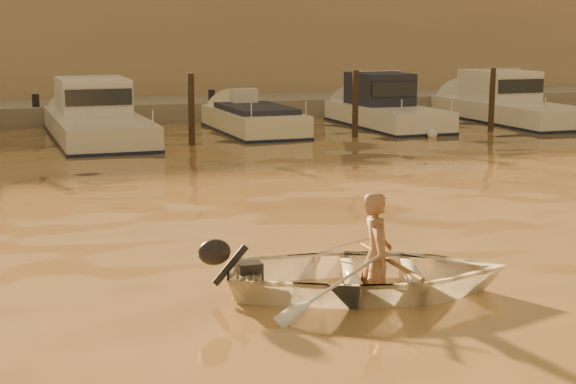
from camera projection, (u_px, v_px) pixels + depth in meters
name	position (u px, v px, depth m)	size (l,w,h in m)	color
ground_plane	(440.00, 269.00, 12.08)	(160.00, 160.00, 0.00)	brown
dinghy	(368.00, 274.00, 10.96)	(2.50, 3.50, 0.73)	white
person	(377.00, 255.00, 10.92)	(0.57, 0.38, 1.58)	#8F6447
outboard_motor	(248.00, 273.00, 10.88)	(0.90, 0.40, 0.70)	black
oar_port	(389.00, 260.00, 10.94)	(0.06, 0.06, 2.10)	brown
oar_starboard	(373.00, 260.00, 10.93)	(0.06, 0.06, 2.10)	brown
moored_boat_2	(96.00, 118.00, 25.96)	(2.49, 8.26, 1.75)	beige
moored_boat_3	(253.00, 125.00, 27.62)	(2.06, 5.95, 0.95)	beige
moored_boat_4	(387.00, 108.00, 29.05)	(2.10, 6.53, 1.75)	silver
moored_boat_5	(509.00, 104.00, 30.59)	(2.32, 7.75, 1.75)	silver
piling_2	(191.00, 113.00, 24.64)	(0.18, 0.18, 2.20)	#2D2319
piling_3	(355.00, 107.00, 26.27)	(0.18, 0.18, 2.20)	#2D2319
piling_4	(492.00, 103.00, 27.81)	(0.18, 0.18, 2.20)	#2D2319
fender_c	(136.00, 147.00, 23.48)	(0.30, 0.30, 0.30)	silver
fender_d	(293.00, 136.00, 25.86)	(0.30, 0.30, 0.30)	orange
fender_e	(432.00, 134.00, 26.36)	(0.30, 0.30, 0.30)	silver
quay	(148.00, 114.00, 31.97)	(52.00, 4.00, 1.00)	gray
waterfront_building	(122.00, 48.00, 36.65)	(46.00, 7.00, 4.80)	#9E8466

